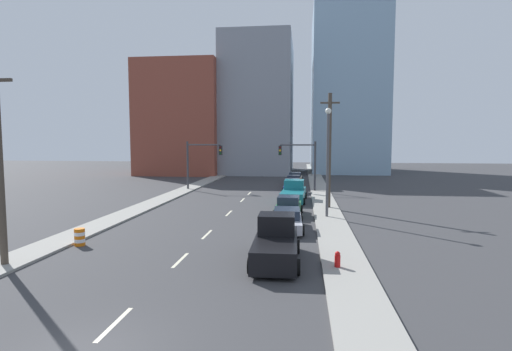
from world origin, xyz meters
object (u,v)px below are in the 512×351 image
at_px(traffic_signal_left, 198,158).
at_px(traffic_signal_right, 304,159).
at_px(pickup_truck_black, 276,243).
at_px(street_lamp, 328,155).
at_px(sedan_green, 288,207).
at_px(utility_pole_right_mid, 329,150).
at_px(traffic_barrel, 80,237).
at_px(sedan_blue, 292,186).
at_px(sedan_tan, 295,178).
at_px(pickup_truck_teal, 294,193).
at_px(sedan_red, 294,182).
at_px(fire_hydrant, 337,261).
at_px(sedan_silver, 287,220).

xyz_separation_m(traffic_signal_left, traffic_signal_right, (12.34, 0.00, 0.00)).
height_order(traffic_signal_right, pickup_truck_black, traffic_signal_right).
distance_m(street_lamp, sedan_green, 5.04).
bearing_deg(street_lamp, utility_pole_right_mid, 84.78).
bearing_deg(traffic_signal_left, traffic_barrel, -89.81).
xyz_separation_m(traffic_signal_right, sedan_blue, (-1.26, -1.17, -3.01)).
xyz_separation_m(sedan_green, sedan_tan, (0.02, 24.57, -0.02)).
height_order(utility_pole_right_mid, traffic_barrel, utility_pole_right_mid).
distance_m(pickup_truck_black, sedan_blue, 25.90).
height_order(street_lamp, pickup_truck_teal, street_lamp).
bearing_deg(sedan_red, traffic_signal_right, -74.03).
xyz_separation_m(pickup_truck_black, sedan_red, (0.09, 31.49, -0.21)).
xyz_separation_m(traffic_barrel, sedan_red, (11.00, 29.82, 0.20)).
height_order(traffic_signal_right, sedan_green, traffic_signal_right).
relative_size(traffic_barrel, sedan_green, 0.22).
distance_m(traffic_barrel, sedan_red, 31.78).
bearing_deg(street_lamp, traffic_signal_left, 131.62).
distance_m(traffic_signal_right, utility_pole_right_mid, 11.83).
bearing_deg(sedan_green, utility_pole_right_mid, 48.51).
xyz_separation_m(traffic_barrel, pickup_truck_teal, (11.29, 17.87, 0.33)).
bearing_deg(street_lamp, fire_hydrant, -91.12).
height_order(traffic_barrel, sedan_green, sedan_green).
distance_m(traffic_barrel, pickup_truck_black, 11.04).
bearing_deg(traffic_signal_left, traffic_signal_right, 0.00).
distance_m(pickup_truck_black, sedan_tan, 36.60).
distance_m(traffic_signal_left, traffic_signal_right, 12.34).
bearing_deg(traffic_signal_right, sedan_blue, -137.16).
xyz_separation_m(traffic_signal_right, utility_pole_right_mid, (2.08, -11.58, 1.26)).
xyz_separation_m(fire_hydrant, sedan_green, (-2.65, 12.90, 0.26)).
xyz_separation_m(street_lamp, sedan_silver, (-2.80, -4.46, -4.08)).
distance_m(pickup_truck_teal, sedan_red, 11.95).
relative_size(utility_pole_right_mid, sedan_silver, 2.03).
bearing_deg(street_lamp, pickup_truck_teal, 107.84).
distance_m(sedan_red, sedan_tan, 5.10).
bearing_deg(sedan_red, sedan_silver, -89.53).
bearing_deg(sedan_blue, traffic_signal_left, 173.67).
bearing_deg(sedan_silver, pickup_truck_teal, 87.41).
bearing_deg(fire_hydrant, sedan_green, 101.62).
xyz_separation_m(sedan_silver, sedan_green, (-0.09, 5.21, 0.03)).
bearing_deg(traffic_barrel, pickup_truck_black, -8.74).
distance_m(pickup_truck_teal, sedan_blue, 6.35).
bearing_deg(traffic_signal_left, sedan_silver, -60.98).
distance_m(traffic_signal_left, utility_pole_right_mid, 18.54).
bearing_deg(traffic_signal_left, sedan_blue, -6.04).
distance_m(pickup_truck_black, pickup_truck_teal, 19.55).
relative_size(traffic_signal_left, pickup_truck_teal, 0.89).
relative_size(traffic_signal_right, sedan_green, 1.34).
distance_m(traffic_signal_right, street_lamp, 15.92).
bearing_deg(sedan_silver, fire_hydrant, -73.58).
height_order(traffic_signal_left, pickup_truck_black, traffic_signal_left).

